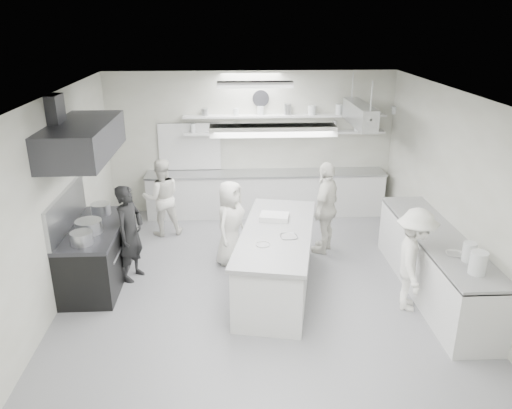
{
  "coord_description": "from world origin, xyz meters",
  "views": [
    {
      "loc": [
        -0.44,
        -6.84,
        4.05
      ],
      "look_at": [
        -0.05,
        0.6,
        1.21
      ],
      "focal_mm": 34.99,
      "sensor_mm": 36.0,
      "label": 1
    }
  ],
  "objects_px": {
    "right_counter": "(435,265)",
    "prep_island": "(276,262)",
    "stove": "(97,256)",
    "cook_back": "(162,197)",
    "back_counter": "(266,194)",
    "cook_stove": "(130,233)"
  },
  "relations": [
    {
      "from": "right_counter",
      "to": "prep_island",
      "type": "height_order",
      "value": "prep_island"
    },
    {
      "from": "stove",
      "to": "prep_island",
      "type": "xyz_separation_m",
      "value": [
        2.84,
        -0.38,
        0.03
      ]
    },
    {
      "from": "prep_island",
      "to": "cook_back",
      "type": "distance_m",
      "value": 3.02
    },
    {
      "from": "back_counter",
      "to": "stove",
      "type": "bearing_deg",
      "value": -136.01
    },
    {
      "from": "prep_island",
      "to": "cook_stove",
      "type": "bearing_deg",
      "value": 179.56
    },
    {
      "from": "right_counter",
      "to": "cook_stove",
      "type": "distance_m",
      "value": 4.78
    },
    {
      "from": "prep_island",
      "to": "cook_back",
      "type": "relative_size",
      "value": 1.7
    },
    {
      "from": "back_counter",
      "to": "cook_stove",
      "type": "height_order",
      "value": "cook_stove"
    },
    {
      "from": "stove",
      "to": "cook_stove",
      "type": "distance_m",
      "value": 0.65
    },
    {
      "from": "stove",
      "to": "cook_stove",
      "type": "height_order",
      "value": "cook_stove"
    },
    {
      "from": "back_counter",
      "to": "prep_island",
      "type": "distance_m",
      "value": 3.18
    },
    {
      "from": "stove",
      "to": "cook_back",
      "type": "bearing_deg",
      "value": 66.18
    },
    {
      "from": "right_counter",
      "to": "cook_back",
      "type": "distance_m",
      "value": 5.07
    },
    {
      "from": "prep_island",
      "to": "stove",
      "type": "bearing_deg",
      "value": -176.14
    },
    {
      "from": "prep_island",
      "to": "cook_back",
      "type": "bearing_deg",
      "value": 143.58
    },
    {
      "from": "stove",
      "to": "back_counter",
      "type": "bearing_deg",
      "value": 43.99
    },
    {
      "from": "stove",
      "to": "back_counter",
      "type": "distance_m",
      "value": 4.03
    },
    {
      "from": "stove",
      "to": "cook_stove",
      "type": "bearing_deg",
      "value": 11.22
    },
    {
      "from": "stove",
      "to": "prep_island",
      "type": "distance_m",
      "value": 2.86
    },
    {
      "from": "right_counter",
      "to": "cook_back",
      "type": "xyz_separation_m",
      "value": [
        -4.43,
        2.46,
        0.29
      ]
    },
    {
      "from": "cook_stove",
      "to": "prep_island",
      "type": "bearing_deg",
      "value": -78.06
    },
    {
      "from": "back_counter",
      "to": "cook_stove",
      "type": "distance_m",
      "value": 3.6
    }
  ]
}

